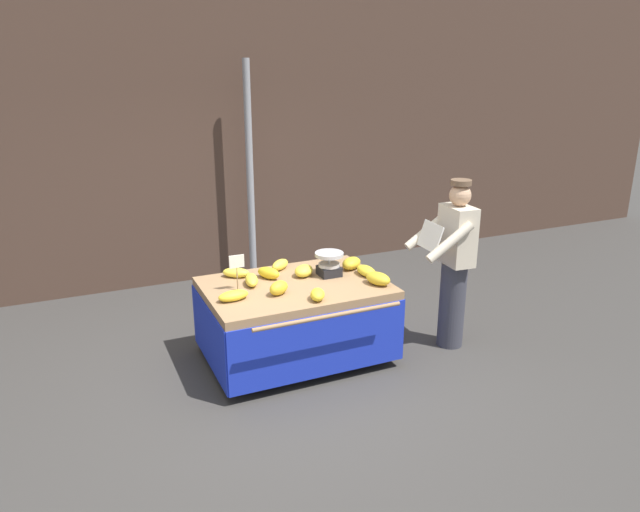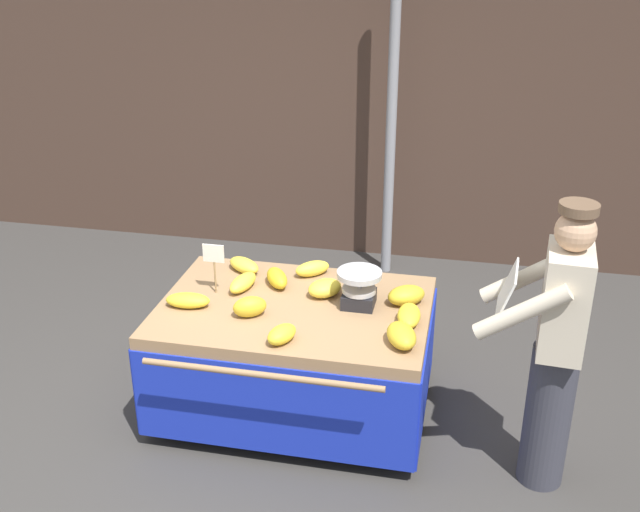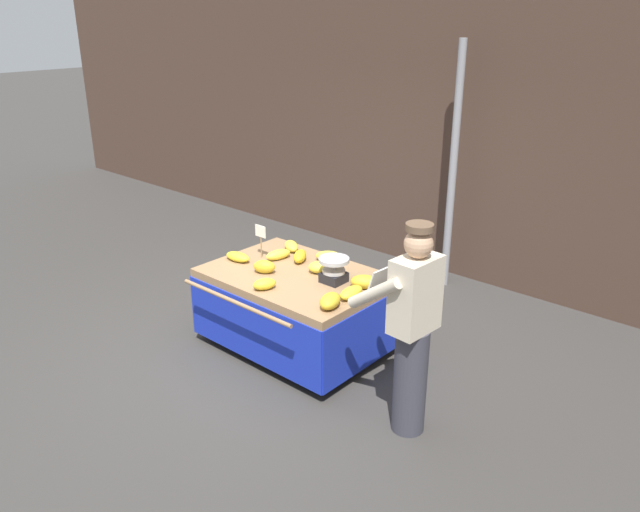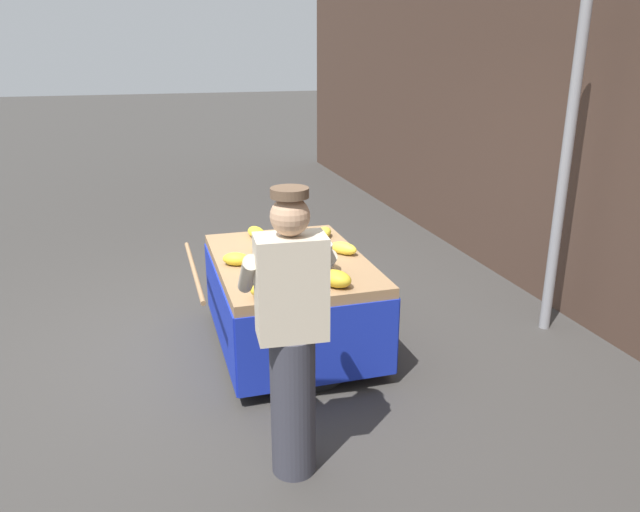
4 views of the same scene
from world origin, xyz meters
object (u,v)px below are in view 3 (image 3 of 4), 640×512
banana_cart (296,293)px  banana_bunch_10 (291,246)px  banana_bunch_3 (300,256)px  banana_bunch_6 (278,255)px  banana_bunch_5 (320,267)px  street_pole (453,170)px  banana_bunch_9 (264,267)px  vendor_person (411,330)px  banana_bunch_8 (364,282)px  weighing_scale (334,270)px  banana_bunch_0 (238,257)px  banana_bunch_1 (328,256)px  banana_bunch_4 (264,284)px  price_sign (261,234)px  banana_bunch_2 (330,301)px  banana_bunch_7 (351,293)px

banana_cart → banana_bunch_10: 0.66m
banana_bunch_3 → banana_bunch_6: banana_bunch_3 is taller
banana_bunch_3 → banana_bunch_5: size_ratio=1.10×
street_pole → banana_bunch_9: (-0.54, -2.45, -0.57)m
banana_bunch_3 → banana_bunch_10: (-0.28, 0.17, -0.01)m
banana_bunch_6 → banana_bunch_10: bearing=105.5°
vendor_person → banana_bunch_9: bearing=174.1°
banana_bunch_6 → banana_bunch_8: bearing=1.0°
banana_cart → banana_bunch_10: banana_bunch_10 is taller
weighing_scale → banana_bunch_0: bearing=-167.0°
weighing_scale → banana_bunch_1: size_ratio=1.14×
banana_bunch_5 → vendor_person: vendor_person is taller
banana_bunch_0 → vendor_person: 2.19m
banana_bunch_4 → banana_bunch_8: 0.89m
banana_bunch_1 → banana_cart: bearing=-92.4°
street_pole → banana_bunch_4: (-0.27, -2.71, -0.58)m
banana_bunch_3 → banana_bunch_8: 0.86m
banana_bunch_6 → banana_bunch_8: size_ratio=1.10×
banana_bunch_5 → banana_bunch_9: size_ratio=1.09×
banana_cart → banana_bunch_0: (-0.64, -0.15, 0.25)m
banana_bunch_1 → banana_bunch_4: 0.89m
banana_bunch_1 → banana_bunch_10: 0.47m
weighing_scale → banana_bunch_0: (-1.04, -0.24, -0.07)m
weighing_scale → banana_bunch_9: (-0.63, -0.27, -0.05)m
price_sign → banana_bunch_6: size_ratio=1.25×
banana_bunch_2 → banana_bunch_10: size_ratio=1.00×
street_pole → banana_bunch_2: street_pole is taller
banana_cart → price_sign: (-0.54, 0.07, 0.45)m
banana_bunch_8 → banana_bunch_0: bearing=-166.4°
banana_bunch_1 → banana_bunch_9: (-0.25, -0.63, 0.01)m
street_pole → vendor_person: 2.96m
banana_bunch_2 → banana_bunch_1: bearing=131.5°
banana_bunch_3 → price_sign: bearing=-153.7°
banana_bunch_5 → banana_bunch_9: 0.53m
street_pole → banana_bunch_5: street_pole is taller
banana_bunch_8 → vendor_person: bearing=-32.0°
banana_cart → banana_bunch_4: banana_bunch_4 is taller
banana_bunch_3 → banana_bunch_5: (0.34, -0.08, -0.00)m
banana_bunch_0 → banana_bunch_3: (0.47, 0.40, 0.01)m
banana_bunch_0 → banana_bunch_9: (0.41, -0.03, 0.02)m
banana_bunch_4 → banana_bunch_0: bearing=156.9°
banana_bunch_3 → banana_bunch_6: 0.23m
weighing_scale → banana_bunch_3: bearing=164.5°
banana_cart → banana_bunch_3: 0.40m
banana_bunch_2 → banana_bunch_8: (-0.02, 0.50, 0.00)m
street_pole → weighing_scale: size_ratio=10.07×
banana_bunch_10 → banana_bunch_6: bearing=-74.5°
banana_bunch_5 → banana_bunch_8: bearing=-0.1°
banana_bunch_8 → banana_bunch_10: banana_bunch_8 is taller
banana_bunch_7 → banana_bunch_10: 1.27m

